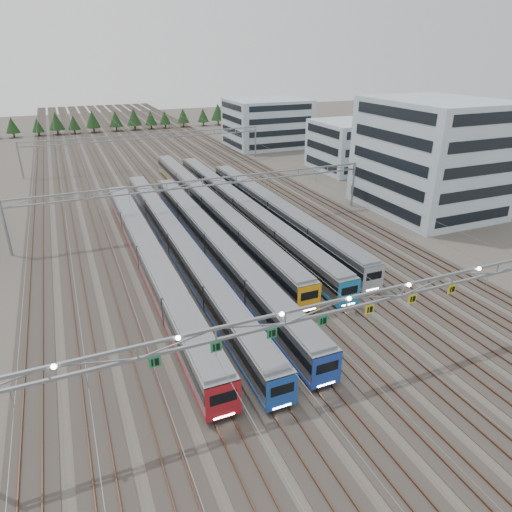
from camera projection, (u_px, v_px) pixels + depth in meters
name	position (u px, v px, depth m)	size (l,w,h in m)	color
ground	(340.00, 376.00, 40.02)	(400.00, 400.00, 0.00)	#47423A
track_bed	(139.00, 149.00, 123.19)	(54.00, 260.00, 5.42)	#2D2823
train_a	(149.00, 257.00, 57.78)	(2.89, 57.03, 3.77)	black
train_b	(178.00, 244.00, 62.02)	(2.71, 64.69, 3.53)	black
train_c	(214.00, 244.00, 61.78)	(2.82, 58.60, 3.67)	black
train_d	(210.00, 206.00, 76.91)	(2.83, 68.88, 3.68)	black
train_e	(241.00, 207.00, 76.19)	(2.79, 64.72, 3.63)	black
train_f	(275.00, 211.00, 74.29)	(2.86, 52.82, 3.72)	black
gantry_near	(347.00, 307.00, 36.97)	(56.36, 0.61, 8.08)	gray
gantry_mid	(203.00, 189.00, 70.89)	(56.36, 0.36, 8.00)	gray
gantry_far	(147.00, 140.00, 108.59)	(56.36, 0.36, 8.00)	gray
depot_bldg_south	(431.00, 157.00, 77.93)	(18.00, 22.00, 18.79)	#96ABB3
depot_bldg_mid	(348.00, 146.00, 106.45)	(14.00, 16.00, 11.14)	#96ABB3
depot_bldg_north	(267.00, 123.00, 132.47)	(22.00, 18.00, 13.24)	#96ABB3
treeline	(123.00, 118.00, 158.81)	(100.10, 5.60, 7.02)	#332114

